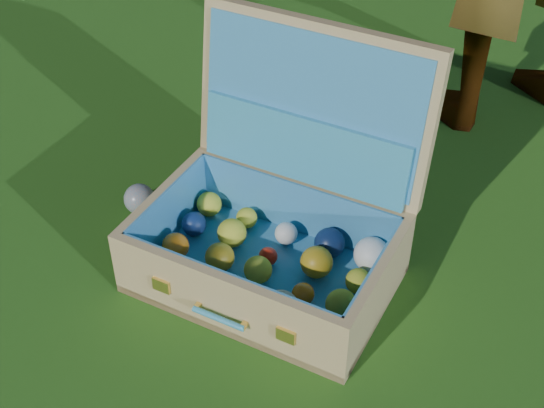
{
  "coord_description": "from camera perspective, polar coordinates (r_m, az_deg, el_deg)",
  "views": [
    {
      "loc": [
        0.22,
        -1.24,
        1.18
      ],
      "look_at": [
        -0.04,
        -0.03,
        0.16
      ],
      "focal_mm": 50.0,
      "sensor_mm": 36.0,
      "label": 1
    }
  ],
  "objects": [
    {
      "name": "suitcase",
      "position": [
        1.61,
        0.69,
        -0.64
      ],
      "size": [
        0.63,
        0.57,
        0.51
      ],
      "rotation": [
        0.0,
        0.0,
        -0.27
      ],
      "color": "tan",
      "rests_on": "ground"
    },
    {
      "name": "ground",
      "position": [
        1.73,
        1.66,
        -3.57
      ],
      "size": [
        60.0,
        60.0,
        0.0
      ],
      "primitive_type": "plane",
      "color": "#215114",
      "rests_on": "ground"
    },
    {
      "name": "stray_ball",
      "position": [
        1.84,
        -9.95,
        0.38
      ],
      "size": [
        0.07,
        0.07,
        0.07
      ],
      "primitive_type": "sphere",
      "color": "teal",
      "rests_on": "ground"
    }
  ]
}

